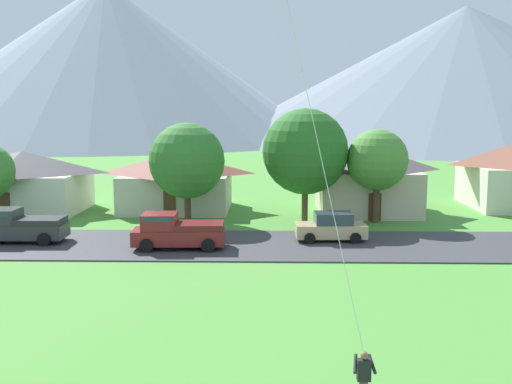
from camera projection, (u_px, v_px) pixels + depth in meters
The scene contains 12 objects.
road_strip at pixel (263, 245), 34.66m from camera, with size 160.00×7.77×0.08m, color #38383D.
mountain_central_ridge at pixel (464, 74), 142.90m from camera, with size 122.13×122.13×31.97m, color slate.
mountain_east_ridge at pixel (108, 62), 146.38m from camera, with size 108.20×108.20×38.30m, color gray.
house_leftmost at pixel (177, 181), 46.53m from camera, with size 8.84×7.58×4.47m.
house_left_center at pixel (367, 178), 45.30m from camera, with size 7.89×7.78×5.14m.
house_right_center at pixel (23, 180), 45.68m from camera, with size 9.64×7.56×4.69m.
tree_near_left at pixel (305, 152), 41.34m from camera, with size 6.01×6.01×7.96m.
tree_center at pixel (377, 160), 41.02m from camera, with size 4.24×4.24×6.54m.
tree_right_of_center at pixel (187, 161), 40.91m from camera, with size 5.24×5.24×6.98m.
parked_car_tan_mid_west at pixel (331, 227), 35.64m from camera, with size 4.27×2.22×1.68m.
pickup_truck_maroon_west_side at pixel (177, 231), 33.61m from camera, with size 5.27×2.48×1.99m.
pickup_truck_charcoal_east_side at pixel (19, 226), 35.14m from camera, with size 5.23×2.38×1.99m.
Camera 1 is at (0.39, -4.73, 8.02)m, focal length 41.63 mm.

